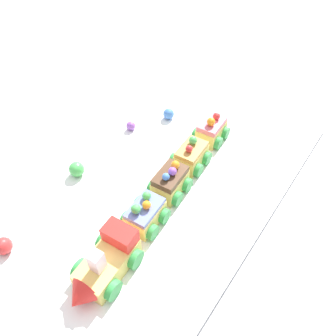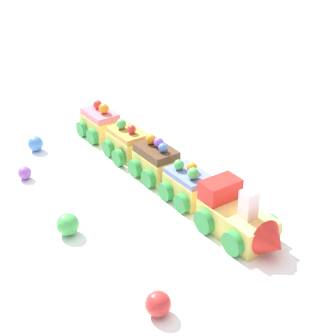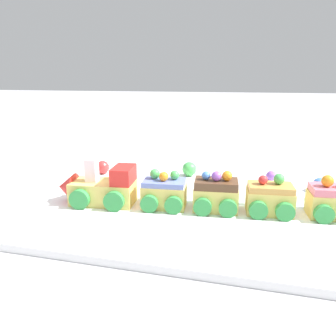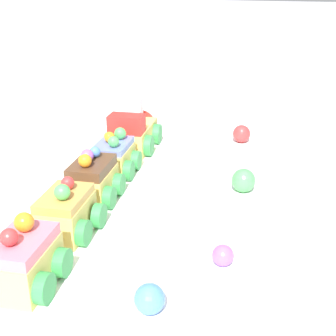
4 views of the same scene
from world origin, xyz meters
name	(u,v)px [view 1 (image 1 of 4)]	position (x,y,z in m)	size (l,w,h in m)	color
ground_plane	(145,196)	(0.00, 0.00, 0.00)	(10.00, 10.00, 0.00)	#B2B2B7
display_board	(145,195)	(0.00, 0.00, 0.01)	(0.82, 0.45, 0.01)	white
cake_train_locomotive	(104,266)	(0.17, 0.06, 0.04)	(0.14, 0.09, 0.08)	#EACC66
cake_car_blueberry	(145,214)	(0.05, 0.04, 0.04)	(0.08, 0.07, 0.06)	#EACC66
cake_car_chocolate	(170,182)	(-0.03, 0.04, 0.04)	(0.08, 0.07, 0.07)	#EACC66
cake_car_caramel	(191,156)	(-0.12, 0.03, 0.04)	(0.08, 0.07, 0.07)	#EACC66
cake_car_strawberry	(211,130)	(-0.22, 0.02, 0.04)	(0.08, 0.07, 0.07)	#EACC66
gumball_blue	(169,114)	(-0.22, -0.10, 0.03)	(0.03, 0.03, 0.03)	#4C84E0
gumball_red	(3,246)	(0.24, -0.11, 0.03)	(0.03, 0.03, 0.03)	red
gumball_purple	(131,126)	(-0.13, -0.15, 0.02)	(0.02, 0.02, 0.02)	#9956C6
gumball_green	(77,169)	(0.04, -0.14, 0.03)	(0.03, 0.03, 0.03)	#4CBC56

